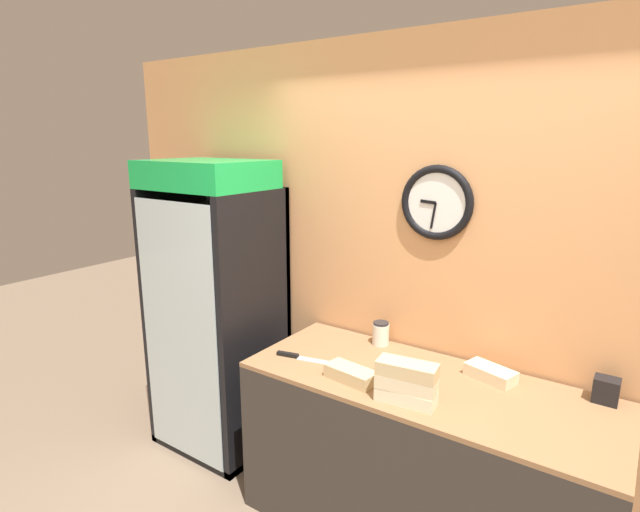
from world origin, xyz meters
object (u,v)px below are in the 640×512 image
beverage_cooler (221,294)px  sandwich_stack_top (407,369)px  sandwich_stack_bottom (406,396)px  chefs_knife (298,357)px  napkin_dispenser (606,390)px  sandwich_stack_middle (407,382)px  sandwich_flat_left (490,373)px  sandwich_flat_right (351,374)px  condiment_jar (381,333)px

beverage_cooler → sandwich_stack_top: size_ratio=6.80×
sandwich_stack_bottom → sandwich_stack_top: size_ratio=1.00×
sandwich_stack_bottom → sandwich_stack_top: 0.13m
chefs_knife → beverage_cooler: bearing=164.6°
chefs_knife → napkin_dispenser: (1.48, 0.44, 0.05)m
sandwich_stack_middle → chefs_knife: (-0.71, 0.10, -0.09)m
napkin_dispenser → chefs_knife: bearing=-163.4°
sandwich_flat_left → napkin_dispenser: size_ratio=2.29×
sandwich_stack_middle → sandwich_flat_right: bearing=173.3°
sandwich_stack_top → chefs_knife: size_ratio=0.80×
sandwich_stack_middle → chefs_knife: sandwich_stack_middle is taller
sandwich_stack_bottom → sandwich_stack_middle: bearing=0.0°
sandwich_flat_right → condiment_jar: bearing=100.5°
sandwich_flat_right → chefs_knife: size_ratio=0.77×
beverage_cooler → chefs_knife: size_ratio=5.42×
sandwich_stack_bottom → condiment_jar: bearing=128.0°
sandwich_stack_top → condiment_jar: 0.69m
sandwich_stack_middle → napkin_dispenser: (0.77, 0.53, -0.04)m
sandwich_stack_bottom → sandwich_flat_left: size_ratio=1.06×
sandwich_stack_bottom → condiment_jar: (-0.42, 0.54, 0.04)m
beverage_cooler → condiment_jar: (1.13, 0.21, -0.10)m
beverage_cooler → condiment_jar: bearing=10.4°
beverage_cooler → chefs_knife: beverage_cooler is taller
sandwich_stack_bottom → condiment_jar: 0.68m
chefs_knife → sandwich_stack_middle: bearing=-7.7°
sandwich_stack_middle → sandwich_stack_bottom: bearing=0.0°
sandwich_flat_left → condiment_jar: 0.68m
chefs_knife → napkin_dispenser: 1.54m
sandwich_flat_left → chefs_knife: sandwich_flat_left is taller
beverage_cooler → sandwich_stack_bottom: size_ratio=6.82×
sandwich_stack_bottom → chefs_knife: (-0.71, 0.10, -0.03)m
beverage_cooler → sandwich_stack_middle: bearing=-12.0°
sandwich_flat_right → condiment_jar: size_ratio=2.02×
condiment_jar → sandwich_flat_right: bearing=-79.5°
sandwich_stack_bottom → sandwich_flat_left: 0.53m
beverage_cooler → sandwich_flat_left: (1.81, 0.13, -0.14)m
condiment_jar → sandwich_stack_top: bearing=-52.0°
sandwich_flat_left → beverage_cooler: bearing=-175.9°
beverage_cooler → condiment_jar: beverage_cooler is taller
napkin_dispenser → sandwich_flat_left: bearing=-171.6°
sandwich_stack_top → sandwich_stack_bottom: bearing=0.0°
sandwich_flat_right → chefs_knife: (-0.38, 0.06, -0.03)m
sandwich_stack_middle → napkin_dispenser: 0.94m
napkin_dispenser → sandwich_stack_bottom: bearing=-145.3°
sandwich_stack_middle → napkin_dispenser: bearing=34.7°
chefs_knife → napkin_dispenser: bearing=16.6°
sandwich_stack_top → sandwich_flat_left: sandwich_stack_top is taller
sandwich_stack_bottom → sandwich_flat_left: sandwich_stack_bottom is taller
chefs_knife → condiment_jar: bearing=56.8°
sandwich_stack_bottom → napkin_dispenser: 0.94m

